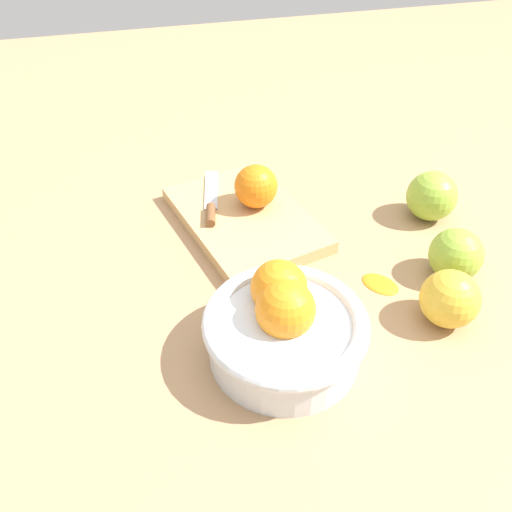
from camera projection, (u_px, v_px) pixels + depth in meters
name	position (u px, v px, depth m)	size (l,w,h in m)	color
ground_plane	(336.00, 270.00, 0.70)	(2.40, 2.40, 0.00)	tan
bowl	(284.00, 326.00, 0.57)	(0.18, 0.18, 0.10)	silver
cutting_board	(244.00, 219.00, 0.78)	(0.25, 0.17, 0.02)	tan
orange_on_board	(256.00, 186.00, 0.77)	(0.07, 0.07, 0.07)	orange
knife	(211.00, 204.00, 0.78)	(0.16, 0.05, 0.01)	silver
apple_front_left	(450.00, 299.00, 0.61)	(0.07, 0.07, 0.07)	gold
apple_front_left_2	(456.00, 254.00, 0.67)	(0.07, 0.07, 0.07)	#8EB738
apple_front_right	(432.00, 196.00, 0.77)	(0.08, 0.08, 0.08)	#8EB738
citrus_peel	(380.00, 282.00, 0.68)	(0.05, 0.04, 0.01)	orange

